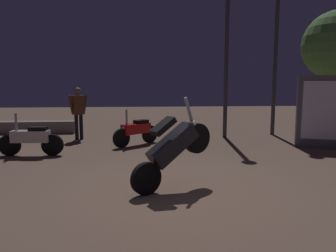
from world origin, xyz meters
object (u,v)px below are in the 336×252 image
(motorcycle_red_parked_left, at_px, (136,131))
(motorcycle_white_parked_right, at_px, (31,139))
(streetlamp_near, at_px, (227,33))
(streetlamp_far, at_px, (276,34))
(person_rider_beside, at_px, (78,108))
(motorcycle_black_foreground, at_px, (172,148))
(kiosk_billboard, at_px, (326,111))

(motorcycle_red_parked_left, relative_size, motorcycle_white_parked_right, 0.80)
(streetlamp_near, relative_size, streetlamp_far, 0.98)
(person_rider_beside, height_order, streetlamp_near, streetlamp_near)
(streetlamp_near, height_order, streetlamp_far, streetlamp_far)
(motorcycle_black_foreground, relative_size, person_rider_beside, 0.94)
(person_rider_beside, bearing_deg, motorcycle_red_parked_left, 26.88)
(motorcycle_black_foreground, xyz_separation_m, person_rider_beside, (-2.63, 5.31, 0.30))
(motorcycle_white_parked_right, relative_size, streetlamp_near, 0.29)
(streetlamp_far, relative_size, kiosk_billboard, 2.76)
(motorcycle_black_foreground, distance_m, person_rider_beside, 5.94)
(motorcycle_black_foreground, relative_size, motorcycle_red_parked_left, 1.22)
(person_rider_beside, distance_m, kiosk_billboard, 7.72)
(motorcycle_white_parked_right, bearing_deg, streetlamp_far, -156.60)
(motorcycle_red_parked_left, xyz_separation_m, person_rider_beside, (-1.93, 1.17, 0.60))
(streetlamp_far, distance_m, kiosk_billboard, 3.51)
(motorcycle_white_parked_right, bearing_deg, person_rider_beside, -105.00)
(motorcycle_black_foreground, distance_m, motorcycle_red_parked_left, 4.21)
(motorcycle_black_foreground, height_order, motorcycle_white_parked_right, motorcycle_black_foreground)
(motorcycle_black_foreground, bearing_deg, motorcycle_white_parked_right, 109.13)
(streetlamp_far, bearing_deg, motorcycle_black_foreground, -126.31)
(streetlamp_far, height_order, kiosk_billboard, streetlamp_far)
(motorcycle_red_parked_left, height_order, streetlamp_far, streetlamp_far)
(motorcycle_red_parked_left, bearing_deg, kiosk_billboard, 132.91)
(person_rider_beside, bearing_deg, streetlamp_near, 58.40)
(motorcycle_black_foreground, height_order, streetlamp_far, streetlamp_far)
(motorcycle_red_parked_left, distance_m, streetlamp_far, 6.11)
(motorcycle_white_parked_right, bearing_deg, motorcycle_black_foreground, 142.15)
(streetlamp_near, relative_size, kiosk_billboard, 2.70)
(motorcycle_red_parked_left, bearing_deg, person_rider_beside, -71.43)
(motorcycle_white_parked_right, bearing_deg, kiosk_billboard, -173.44)
(person_rider_beside, bearing_deg, kiosk_billboard, 44.31)
(streetlamp_near, distance_m, streetlamp_far, 1.96)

